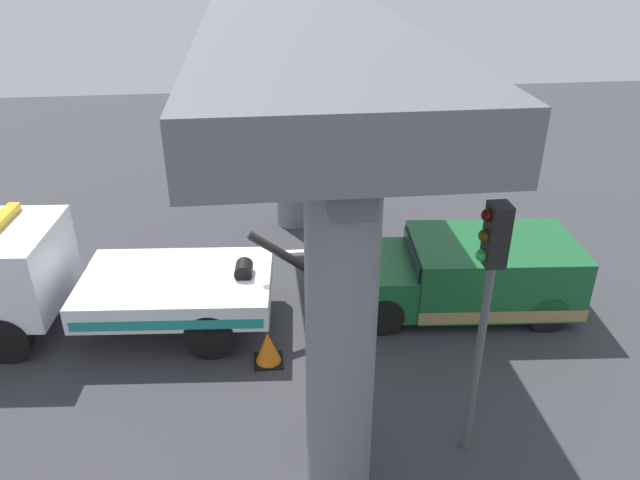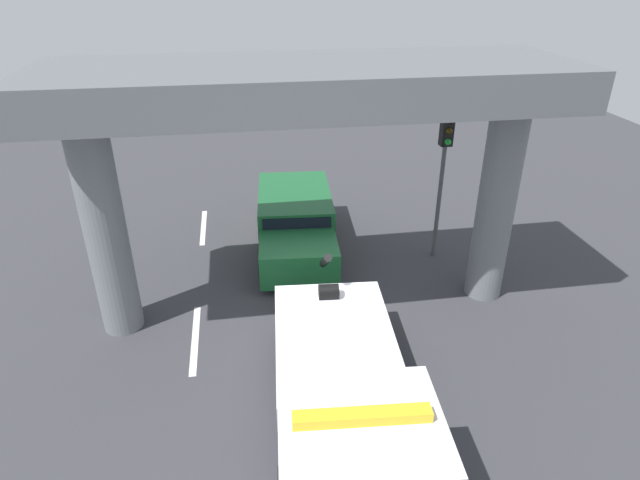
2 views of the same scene
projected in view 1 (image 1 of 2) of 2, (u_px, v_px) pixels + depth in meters
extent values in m
cube|color=#38383D|center=(271.00, 319.00, 13.20)|extent=(60.00, 40.00, 0.10)
cube|color=silver|center=(491.00, 241.00, 16.31)|extent=(2.60, 0.16, 0.01)
cube|color=silver|center=(266.00, 253.00, 15.73)|extent=(2.60, 0.16, 0.01)
cube|color=silver|center=(24.00, 265.00, 15.14)|extent=(2.60, 0.16, 0.01)
cube|color=white|center=(177.00, 288.00, 12.49)|extent=(4.01, 2.69, 0.55)
cube|color=white|center=(6.00, 267.00, 12.14)|extent=(2.22, 2.46, 1.65)
cube|color=teal|center=(166.00, 325.00, 11.46)|extent=(3.64, 0.30, 0.20)
cylinder|color=black|center=(283.00, 255.00, 12.21)|extent=(1.42, 0.29, 1.07)
cylinder|color=black|center=(244.00, 270.00, 12.35)|extent=(0.39, 0.48, 0.36)
cylinder|color=black|center=(6.00, 338.00, 11.67)|extent=(1.02, 0.40, 1.00)
cylinder|color=black|center=(45.00, 281.00, 13.51)|extent=(1.02, 0.40, 1.00)
cylinder|color=black|center=(210.00, 334.00, 11.78)|extent=(1.02, 0.40, 1.00)
cylinder|color=black|center=(222.00, 278.00, 13.63)|extent=(1.02, 0.40, 1.00)
cube|color=#195B2D|center=(491.00, 269.00, 13.18)|extent=(3.62, 2.46, 1.35)
cube|color=#195B2D|center=(371.00, 279.00, 13.20)|extent=(1.89, 2.24, 0.95)
cube|color=black|center=(412.00, 259.00, 13.00)|extent=(0.21, 1.93, 0.59)
cube|color=#9E8451|center=(488.00, 289.00, 13.41)|extent=(3.64, 2.48, 0.28)
cylinder|color=black|center=(383.00, 315.00, 12.49)|extent=(0.86, 0.34, 0.84)
cylinder|color=black|center=(373.00, 268.00, 14.19)|extent=(0.86, 0.34, 0.84)
cylinder|color=black|center=(547.00, 312.00, 12.59)|extent=(0.86, 0.34, 0.84)
cylinder|color=black|center=(517.00, 266.00, 14.29)|extent=(0.86, 0.34, 0.84)
cylinder|color=slate|center=(340.00, 350.00, 8.00)|extent=(0.92, 0.92, 5.18)
cylinder|color=slate|center=(292.00, 134.00, 16.13)|extent=(0.92, 0.92, 5.18)
cube|color=#5B5F63|center=(306.00, 48.00, 10.67)|extent=(3.60, 11.23, 0.84)
cube|color=#4A4E52|center=(307.00, 83.00, 10.95)|extent=(0.50, 10.83, 0.36)
cylinder|color=#515456|center=(477.00, 363.00, 9.14)|extent=(0.12, 0.12, 3.41)
cube|color=black|center=(497.00, 235.00, 8.14)|extent=(0.28, 0.32, 0.90)
sphere|color=#360605|center=(488.00, 215.00, 7.99)|extent=(0.18, 0.18, 0.18)
sphere|color=#3A2D06|center=(485.00, 235.00, 8.13)|extent=(0.18, 0.18, 0.18)
sphere|color=green|center=(482.00, 255.00, 8.26)|extent=(0.18, 0.18, 0.18)
cone|color=orange|center=(268.00, 347.00, 11.69)|extent=(0.51, 0.51, 0.67)
cube|color=black|center=(269.00, 361.00, 11.83)|extent=(0.56, 0.56, 0.03)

